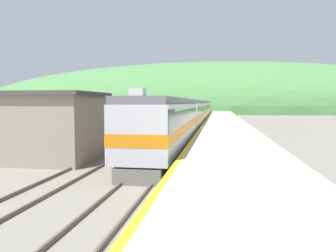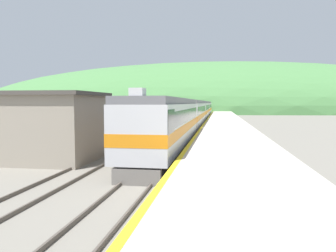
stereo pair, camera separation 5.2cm
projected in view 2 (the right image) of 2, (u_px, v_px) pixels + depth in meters
name	position (u px, v px, depth m)	size (l,w,h in m)	color
track_main	(200.00, 122.00, 64.24)	(1.52, 180.00, 0.16)	#4C443D
track_siding	(181.00, 121.00, 64.82)	(1.51, 180.00, 0.16)	#4C443D
platform	(225.00, 127.00, 43.79)	(5.69, 140.00, 1.15)	#BCB5A5
distant_hills	(211.00, 111.00, 153.09)	(235.73, 106.08, 43.89)	#477A42
station_shed	(38.00, 126.00, 21.62)	(8.25, 6.09, 4.48)	gray
express_train_lead_car	(168.00, 124.00, 23.90)	(2.97, 19.09, 4.47)	black
carriage_second	(191.00, 114.00, 44.63)	(2.96, 20.77, 4.11)	black
carriage_third	(200.00, 110.00, 65.97)	(2.96, 20.77, 4.11)	black
carriage_fourth	(205.00, 109.00, 87.31)	(2.96, 20.77, 4.11)	black
siding_train	(165.00, 117.00, 45.96)	(2.90, 29.66, 3.48)	black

